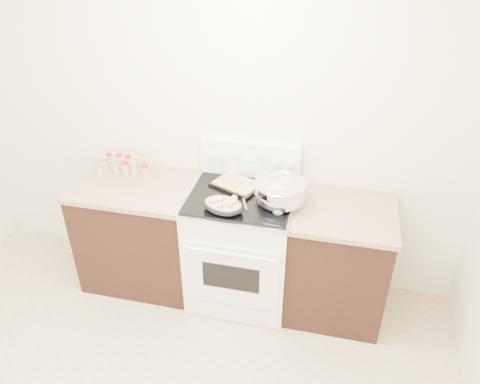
# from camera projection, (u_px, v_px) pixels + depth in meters

# --- Properties ---
(room_shell) EXTENTS (4.10, 3.60, 2.75)m
(room_shell) POSITION_uv_depth(u_px,v_px,m) (76.00, 210.00, 1.85)
(room_shell) COLOR #EEE7CE
(room_shell) RESTS_ON ground
(counter_left) EXTENTS (0.93, 0.67, 0.92)m
(counter_left) POSITION_uv_depth(u_px,v_px,m) (142.00, 232.00, 3.78)
(counter_left) COLOR black
(counter_left) RESTS_ON ground
(counter_right) EXTENTS (0.73, 0.67, 0.92)m
(counter_right) POSITION_uv_depth(u_px,v_px,m) (337.00, 261.00, 3.48)
(counter_right) COLOR black
(counter_right) RESTS_ON ground
(kitchen_range) EXTENTS (0.78, 0.73, 1.22)m
(kitchen_range) POSITION_uv_depth(u_px,v_px,m) (242.00, 244.00, 3.61)
(kitchen_range) COLOR white
(kitchen_range) RESTS_ON ground
(mixing_bowl) EXTENTS (0.43, 0.43, 0.21)m
(mixing_bowl) POSITION_uv_depth(u_px,v_px,m) (280.00, 192.00, 3.23)
(mixing_bowl) COLOR silver
(mixing_bowl) RESTS_ON kitchen_range
(roasting_pan) EXTENTS (0.34, 0.27, 0.12)m
(roasting_pan) POSITION_uv_depth(u_px,v_px,m) (223.00, 205.00, 3.17)
(roasting_pan) COLOR black
(roasting_pan) RESTS_ON kitchen_range
(baking_sheet) EXTENTS (0.42, 0.36, 0.06)m
(baking_sheet) POSITION_uv_depth(u_px,v_px,m) (236.00, 184.00, 3.45)
(baking_sheet) COLOR black
(baking_sheet) RESTS_ON kitchen_range
(wooden_spoon) EXTENTS (0.11, 0.25, 0.04)m
(wooden_spoon) POSITION_uv_depth(u_px,v_px,m) (238.00, 204.00, 3.24)
(wooden_spoon) COLOR #B07450
(wooden_spoon) RESTS_ON kitchen_range
(blue_ladle) EXTENTS (0.14, 0.27, 0.11)m
(blue_ladle) POSITION_uv_depth(u_px,v_px,m) (279.00, 208.00, 3.16)
(blue_ladle) COLOR #80ABBE
(blue_ladle) RESTS_ON kitchen_range
(spice_jars) EXTENTS (0.39, 0.23, 0.13)m
(spice_jars) POSITION_uv_depth(u_px,v_px,m) (125.00, 166.00, 3.65)
(spice_jars) COLOR #BFB28C
(spice_jars) RESTS_ON counter_left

